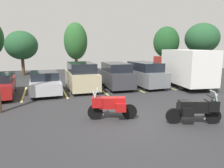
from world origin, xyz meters
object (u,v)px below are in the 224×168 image
car_silver (45,82)px  car_champagne (81,76)px  box_truck (183,67)px  car_grey (144,74)px  motorcycle_second (196,108)px  motorcycle_touring (110,105)px  car_charcoal (115,75)px

car_silver → car_champagne: size_ratio=0.92×
box_truck → car_grey: bearing=164.3°
motorcycle_second → box_truck: 8.87m
motorcycle_touring → car_silver: (-2.60, 6.48, 0.06)m
car_champagne → car_charcoal: 2.66m
motorcycle_touring → box_truck: box_truck is taller
car_champagne → car_charcoal: size_ratio=1.06×
motorcycle_second → car_champagne: car_champagne is taller
motorcycle_touring → car_grey: bearing=52.2°
car_champagne → motorcycle_touring: bearing=-90.1°
car_charcoal → car_grey: size_ratio=0.96×
box_truck → car_silver: bearing=175.7°
motorcycle_touring → car_charcoal: bearing=68.3°
car_charcoal → car_grey: bearing=-4.0°
motorcycle_second → car_silver: car_silver is taller
car_silver → car_grey: car_grey is taller
car_silver → box_truck: 10.75m
motorcycle_touring → motorcycle_second: (3.19, -1.66, 0.00)m
car_champagne → car_grey: car_champagne is taller
car_silver → car_champagne: 2.67m
motorcycle_touring → car_silver: bearing=111.9°
car_silver → motorcycle_second: bearing=-54.6°
car_champagne → motorcycle_second: bearing=-69.8°
motorcycle_second → car_grey: (1.88, 8.19, 0.30)m
motorcycle_touring → box_truck: (8.08, 5.68, 0.87)m
car_silver → car_champagne: (2.62, 0.47, 0.24)m
motorcycle_second → box_truck: (4.90, 7.34, 0.86)m
motorcycle_second → box_truck: box_truck is taller
car_champagne → car_silver: bearing=-169.8°
car_charcoal → car_grey: car_grey is taller
box_truck → car_charcoal: bearing=169.4°
car_charcoal → box_truck: size_ratio=0.67×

